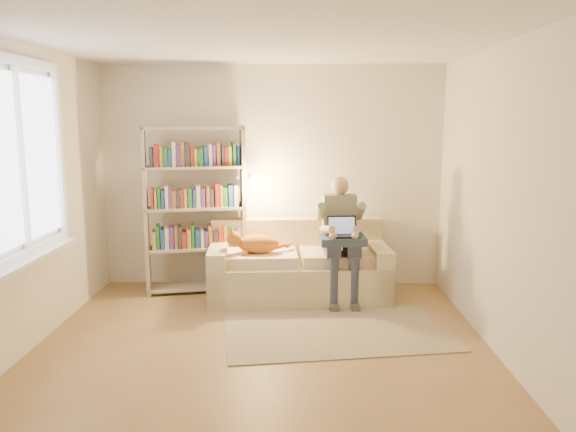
{
  "coord_description": "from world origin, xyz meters",
  "views": [
    {
      "loc": [
        0.32,
        -4.37,
        1.97
      ],
      "look_at": [
        0.21,
        1.0,
        1.04
      ],
      "focal_mm": 35.0,
      "sensor_mm": 36.0,
      "label": 1
    }
  ],
  "objects_px": {
    "sofa": "(298,270)",
    "laptop": "(338,231)",
    "person": "(341,231)",
    "cat": "(255,243)",
    "bookshelf": "(195,201)"
  },
  "relations": [
    {
      "from": "sofa",
      "to": "laptop",
      "type": "relative_size",
      "value": 6.31
    },
    {
      "from": "person",
      "to": "cat",
      "type": "relative_size",
      "value": 1.97
    },
    {
      "from": "sofa",
      "to": "laptop",
      "type": "bearing_deg",
      "value": -32.41
    },
    {
      "from": "person",
      "to": "cat",
      "type": "distance_m",
      "value": 0.94
    },
    {
      "from": "laptop",
      "to": "bookshelf",
      "type": "distance_m",
      "value": 1.66
    },
    {
      "from": "bookshelf",
      "to": "sofa",
      "type": "bearing_deg",
      "value": -19.69
    },
    {
      "from": "laptop",
      "to": "bookshelf",
      "type": "bearing_deg",
      "value": 162.55
    },
    {
      "from": "sofa",
      "to": "bookshelf",
      "type": "xyz_separation_m",
      "value": [
        -1.17,
        0.16,
        0.75
      ]
    },
    {
      "from": "cat",
      "to": "laptop",
      "type": "xyz_separation_m",
      "value": [
        0.89,
        -0.07,
        0.15
      ]
    },
    {
      "from": "cat",
      "to": "laptop",
      "type": "bearing_deg",
      "value": -8.44
    },
    {
      "from": "laptop",
      "to": "bookshelf",
      "type": "xyz_separation_m",
      "value": [
        -1.59,
        0.39,
        0.26
      ]
    },
    {
      "from": "sofa",
      "to": "person",
      "type": "relative_size",
      "value": 1.5
    },
    {
      "from": "person",
      "to": "sofa",
      "type": "bearing_deg",
      "value": 161.51
    },
    {
      "from": "person",
      "to": "cat",
      "type": "height_order",
      "value": "person"
    },
    {
      "from": "cat",
      "to": "laptop",
      "type": "distance_m",
      "value": 0.91
    }
  ]
}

